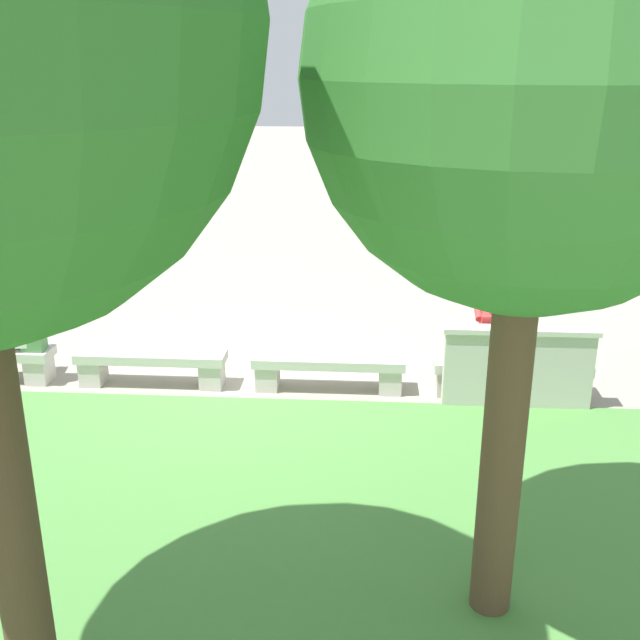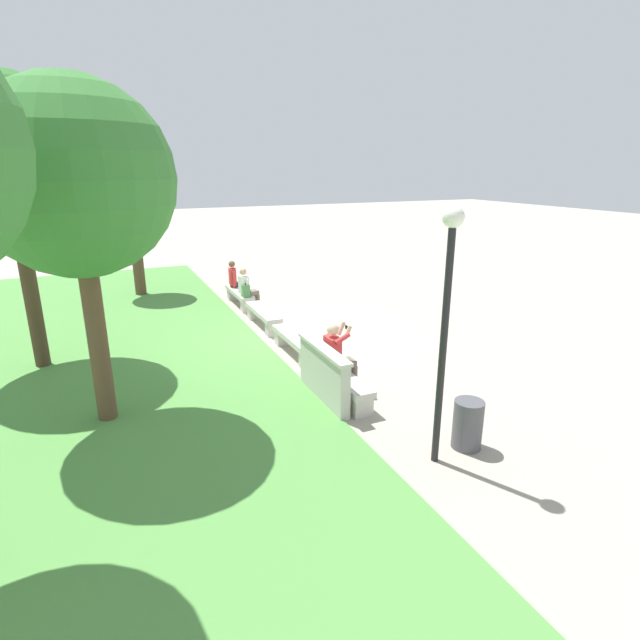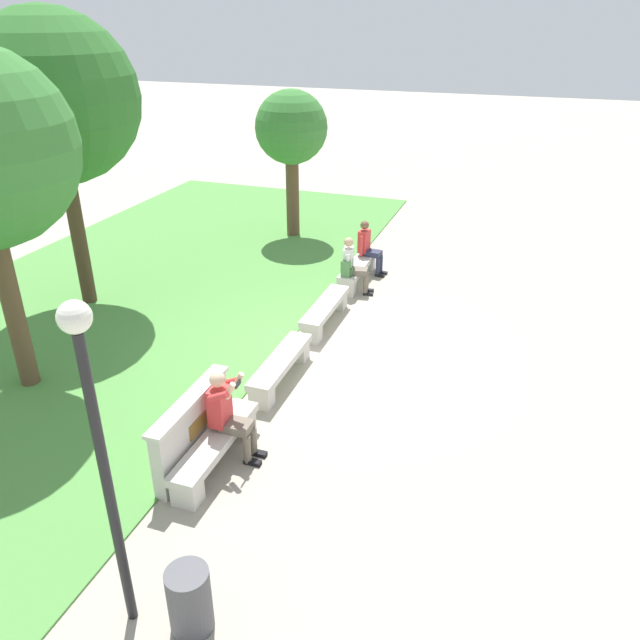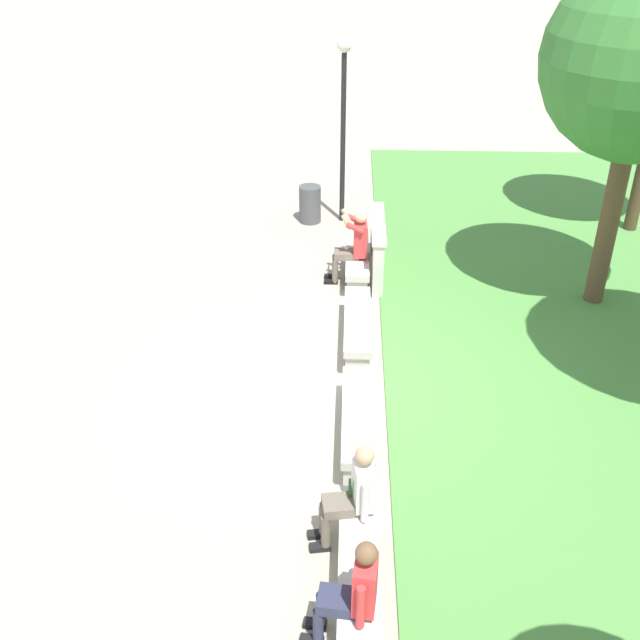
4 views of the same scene
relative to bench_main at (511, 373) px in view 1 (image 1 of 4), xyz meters
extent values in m
plane|color=#A89E8C|center=(3.41, 0.00, -0.30)|extent=(80.00, 80.00, 0.00)
cube|color=#518E42|center=(3.41, 4.38, -0.28)|extent=(20.73, 8.00, 0.03)
cube|color=beige|center=(0.00, 0.00, 0.09)|extent=(1.91, 0.40, 0.12)
cube|color=beige|center=(-0.78, 0.00, -0.13)|extent=(0.28, 0.34, 0.33)
cube|color=beige|center=(0.78, 0.00, -0.13)|extent=(0.28, 0.34, 0.33)
cube|color=beige|center=(2.27, 0.00, 0.09)|extent=(1.91, 0.40, 0.12)
cube|color=beige|center=(1.49, 0.00, -0.13)|extent=(0.28, 0.34, 0.33)
cube|color=beige|center=(3.05, 0.00, -0.13)|extent=(0.28, 0.34, 0.33)
cube|color=beige|center=(4.54, 0.00, 0.09)|extent=(1.91, 0.40, 0.12)
cube|color=beige|center=(3.76, 0.00, -0.13)|extent=(0.28, 0.34, 0.33)
cube|color=beige|center=(5.32, 0.00, -0.13)|extent=(0.28, 0.34, 0.33)
cube|color=beige|center=(6.03, 0.00, -0.13)|extent=(0.28, 0.34, 0.33)
cube|color=beige|center=(0.00, 0.34, 0.18)|extent=(1.75, 0.18, 0.95)
cube|color=beige|center=(0.00, 0.34, 0.68)|extent=(1.81, 0.24, 0.06)
cube|color=brown|center=(0.00, 0.24, 0.29)|extent=(0.44, 0.02, 0.22)
cube|color=black|center=(0.17, -0.45, -0.27)|extent=(0.10, 0.24, 0.06)
cylinder|color=#6B6051|center=(0.17, -0.38, -0.06)|extent=(0.11, 0.11, 0.42)
cube|color=black|center=(0.37, -0.45, -0.27)|extent=(0.10, 0.24, 0.06)
cylinder|color=#6B6051|center=(0.37, -0.38, -0.06)|extent=(0.11, 0.11, 0.42)
cube|color=#6B6051|center=(0.26, -0.19, 0.21)|extent=(0.31, 0.43, 0.12)
cube|color=#D83838|center=(0.26, 0.04, 0.49)|extent=(0.34, 0.23, 0.56)
sphere|color=beige|center=(0.26, 0.04, 0.91)|extent=(0.22, 0.22, 0.22)
cylinder|color=#D83838|center=(0.07, -0.06, 0.78)|extent=(0.10, 0.31, 0.21)
cylinder|color=beige|center=(0.14, -0.20, 0.86)|extent=(0.10, 0.19, 0.27)
cylinder|color=#D83838|center=(0.45, -0.06, 0.78)|extent=(0.10, 0.31, 0.21)
cylinder|color=beige|center=(0.39, -0.20, 0.86)|extent=(0.10, 0.19, 0.27)
cube|color=black|center=(0.27, -0.26, 0.90)|extent=(0.15, 0.02, 0.08)
cube|color=black|center=(6.16, -0.43, -0.27)|extent=(0.14, 0.23, 0.06)
cylinder|color=#6B6051|center=(6.15, -0.37, -0.06)|extent=(0.10, 0.10, 0.42)
cube|color=black|center=(6.34, -0.40, -0.27)|extent=(0.14, 0.23, 0.06)
cylinder|color=#6B6051|center=(6.33, -0.34, -0.06)|extent=(0.10, 0.10, 0.42)
cube|color=#6B6051|center=(6.21, -0.18, 0.21)|extent=(0.34, 0.44, 0.12)
cube|color=silver|center=(6.17, 0.04, 0.47)|extent=(0.35, 0.25, 0.52)
sphere|color=tan|center=(6.17, 0.04, 0.86)|extent=(0.20, 0.20, 0.20)
cylinder|color=silver|center=(5.98, -0.01, 0.42)|extent=(0.08, 0.08, 0.48)
cylinder|color=silver|center=(6.37, 0.05, 0.42)|extent=(0.08, 0.08, 0.48)
cube|color=#4C7F47|center=(6.05, 0.03, 0.33)|extent=(0.28, 0.20, 0.36)
cube|color=#395F35|center=(6.05, -0.08, 0.26)|extent=(0.20, 0.06, 0.16)
torus|color=black|center=(6.05, 0.03, 0.53)|extent=(0.10, 0.02, 0.10)
cylinder|color=#4C3826|center=(3.84, 5.07, 1.30)|extent=(0.30, 0.30, 3.19)
cylinder|color=brown|center=(0.82, 3.92, 1.20)|extent=(0.30, 0.30, 3.00)
sphere|color=#387A33|center=(0.82, 3.92, 3.56)|extent=(2.87, 2.87, 2.87)
camera|label=1|loc=(1.79, 8.69, 3.66)|focal=42.00mm
camera|label=2|loc=(-7.44, 3.75, 3.75)|focal=28.00mm
camera|label=3|loc=(-5.91, -3.59, 5.30)|focal=35.00mm
camera|label=4|loc=(11.85, -0.17, 5.78)|focal=42.00mm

